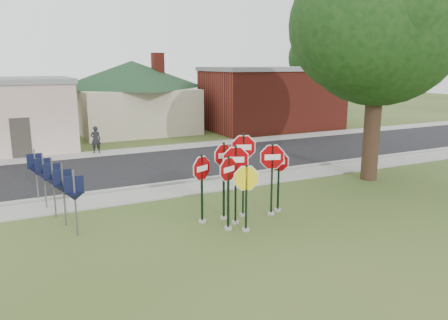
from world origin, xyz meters
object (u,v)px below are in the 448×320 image
stop_sign_center (236,173)px  stop_sign_left (228,183)px  stop_sign_yellow (246,190)px  pedestrian (96,140)px  oak_tree (380,20)px

stop_sign_center → stop_sign_left: bearing=-141.6°
stop_sign_yellow → stop_sign_left: size_ratio=0.91×
stop_sign_yellow → pedestrian: 14.01m
stop_sign_center → stop_sign_yellow: size_ratio=1.21×
stop_sign_left → pedestrian: 13.61m
stop_sign_yellow → stop_sign_left: bearing=139.6°
stop_sign_left → oak_tree: 10.12m
stop_sign_yellow → stop_sign_left: 0.58m
stop_sign_yellow → stop_sign_left: stop_sign_left is taller
stop_sign_yellow → pedestrian: stop_sign_yellow is taller
stop_sign_yellow → stop_sign_left: (-0.42, 0.36, 0.16)m
stop_sign_center → stop_sign_left: 0.59m
oak_tree → pedestrian: 15.79m
stop_sign_center → pedestrian: stop_sign_center is taller
stop_sign_yellow → pedestrian: bearing=97.7°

